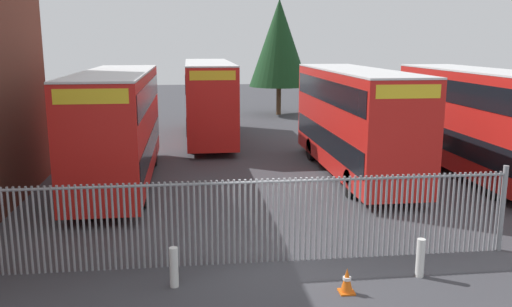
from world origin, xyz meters
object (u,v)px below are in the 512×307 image
Objects in this scene: double_decker_bus_far_back at (209,98)px; bollard_center_front at (420,258)px; traffic_cone_by_gate at (347,281)px; double_decker_bus_behind_fence_left at (118,123)px; bollard_near_left at (174,267)px; double_decker_bus_behind_fence_right at (478,119)px; double_decker_bus_near_gate at (354,118)px.

bollard_center_front is at bearing -77.20° from double_decker_bus_far_back.
double_decker_bus_far_back reaches higher than traffic_cone_by_gate.
double_decker_bus_behind_fence_left is at bearing 130.12° from bollard_center_front.
bollard_near_left is at bearing 178.18° from bollard_center_front.
bollard_near_left is (-12.23, -8.92, -1.95)m from double_decker_bus_behind_fence_right.
double_decker_bus_near_gate is 12.38m from bollard_near_left.
double_decker_bus_far_back is 19.71m from traffic_cone_by_gate.
double_decker_bus_behind_fence_right is 11.31m from bollard_center_front.
double_decker_bus_near_gate and double_decker_bus_behind_fence_left have the same top height.
double_decker_bus_behind_fence_left reaches higher than bollard_center_front.
double_decker_bus_far_back is at bearing 102.80° from bollard_center_front.
bollard_center_front is 2.08m from traffic_cone_by_gate.
double_decker_bus_far_back is (-5.72, 8.83, 0.00)m from double_decker_bus_near_gate.
double_decker_bus_behind_fence_right is 14.47m from double_decker_bus_far_back.
traffic_cone_by_gate is (-1.98, -0.61, -0.19)m from bollard_center_front.
double_decker_bus_behind_fence_left is 12.20m from traffic_cone_by_gate.
double_decker_bus_behind_fence_left is 18.32× the size of traffic_cone_by_gate.
bollard_near_left is at bearing -76.17° from double_decker_bus_behind_fence_left.
traffic_cone_by_gate is at bearing -130.81° from double_decker_bus_behind_fence_right.
bollard_near_left is (-1.54, -18.67, -1.95)m from double_decker_bus_far_back.
double_decker_bus_behind_fence_left is 11.38× the size of bollard_near_left.
double_decker_bus_near_gate is 11.38× the size of bollard_near_left.
traffic_cone_by_gate is (6.18, -10.29, -2.13)m from double_decker_bus_behind_fence_left.
double_decker_bus_far_back is 18.32× the size of traffic_cone_by_gate.
double_decker_bus_near_gate is at bearing 2.03° from double_decker_bus_behind_fence_left.
traffic_cone_by_gate is (3.85, -0.79, -0.19)m from bollard_near_left.
double_decker_bus_near_gate reaches higher than bollard_center_front.
bollard_center_front is 1.61× the size of traffic_cone_by_gate.
double_decker_bus_far_back reaches higher than bollard_center_front.
traffic_cone_by_gate is at bearing -59.01° from double_decker_bus_behind_fence_left.
bollard_center_front is at bearing -49.88° from double_decker_bus_behind_fence_left.
double_decker_bus_behind_fence_left and double_decker_bus_behind_fence_right have the same top height.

